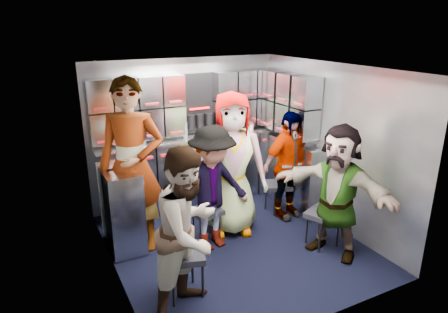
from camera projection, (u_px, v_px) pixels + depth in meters
name	position (u px, v px, depth m)	size (l,w,h in m)	color
floor	(234.00, 244.00, 4.86)	(3.00, 3.00, 0.00)	black
wall_back	(185.00, 132.00, 5.79)	(2.80, 0.04, 2.10)	gray
wall_left	(109.00, 184.00, 3.92)	(0.04, 3.00, 2.10)	gray
wall_right	(330.00, 146.00, 5.12)	(0.04, 3.00, 2.10)	gray
ceiling	(235.00, 68.00, 4.19)	(2.80, 3.00, 0.02)	silver
cart_bank_back	(192.00, 172.00, 5.79)	(2.68, 0.38, 0.99)	#9EA4AE
cart_bank_left	(122.00, 208.00, 4.66)	(0.38, 0.76, 0.99)	#9EA4AE
counter	(191.00, 138.00, 5.62)	(2.68, 0.42, 0.03)	silver
locker_bank_back	(188.00, 104.00, 5.52)	(2.68, 0.28, 0.82)	#9EA4AE
locker_bank_right	(290.00, 104.00, 5.51)	(0.28, 1.00, 0.82)	#9EA4AE
right_cabinet	(291.00, 173.00, 5.74)	(0.28, 1.20, 1.00)	#9EA4AE
coffee_niche	(199.00, 103.00, 5.65)	(0.46, 0.16, 0.84)	black
red_latch_strip	(197.00, 151.00, 5.49)	(2.60, 0.02, 0.03)	maroon
jump_seat_near_left	(182.00, 256.00, 3.82)	(0.50, 0.49, 0.48)	black
jump_seat_mid_left	(206.00, 213.00, 4.84)	(0.38, 0.37, 0.41)	black
jump_seat_center	(225.00, 195.00, 5.20)	(0.43, 0.41, 0.47)	black
jump_seat_mid_right	(278.00, 187.00, 5.60)	(0.46, 0.45, 0.42)	black
jump_seat_near_right	(324.00, 216.00, 4.71)	(0.48, 0.47, 0.44)	black
attendant_standing	(132.00, 167.00, 4.49)	(0.74, 0.49, 2.03)	black
attendant_arc_a	(189.00, 231.00, 3.56)	(0.77, 0.60, 1.58)	black
attendant_arc_b	(212.00, 189.00, 4.57)	(0.96, 0.55, 1.49)	black
attendant_arc_c	(231.00, 164.00, 4.90)	(0.88, 0.57, 1.80)	black
attendant_arc_d	(287.00, 166.00, 5.33)	(0.87, 0.36, 1.48)	black
attendant_arc_e	(337.00, 192.00, 4.44)	(1.43, 0.46, 1.54)	black
bottle_left	(143.00, 135.00, 5.23)	(0.06, 0.06, 0.26)	white
bottle_mid	(185.00, 131.00, 5.49)	(0.06, 0.06, 0.23)	white
bottle_right	(249.00, 122.00, 5.93)	(0.06, 0.06, 0.25)	white
cup_left	(134.00, 142.00, 5.19)	(0.07, 0.07, 0.11)	beige
cup_right	(251.00, 126.00, 5.96)	(0.08, 0.08, 0.11)	beige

